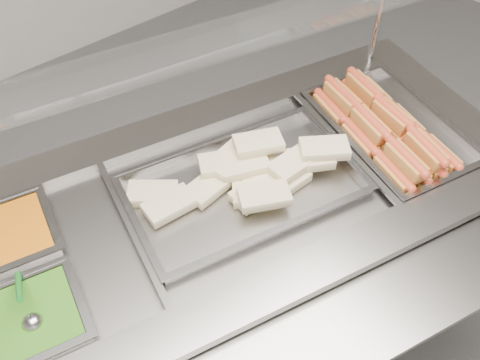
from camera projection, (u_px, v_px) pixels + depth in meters
steam_counter at (228, 271)px, 1.91m from camera, size 1.97×1.17×0.88m
tray_rail at (317, 340)px, 1.32m from camera, size 1.78×0.70×0.05m
sneeze_guard at (187, 51)px, 1.44m from camera, size 1.65×0.61×0.43m
pan_hotdogs at (388, 134)px, 1.80m from camera, size 0.44×0.60×0.10m
pan_wraps at (243, 189)px, 1.62m from camera, size 0.73×0.52×0.07m
pan_beans at (1, 245)px, 1.50m from camera, size 0.34×0.29×0.10m
pan_peas at (24, 329)px, 1.33m from camera, size 0.34×0.29×0.10m
hotdogs_in_buns at (383, 127)px, 1.76m from camera, size 0.33×0.54×0.11m
tortilla_wraps at (249, 174)px, 1.61m from camera, size 0.65×0.39×0.10m
serving_spoon at (31, 316)px, 1.30m from camera, size 0.07×0.18×0.13m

